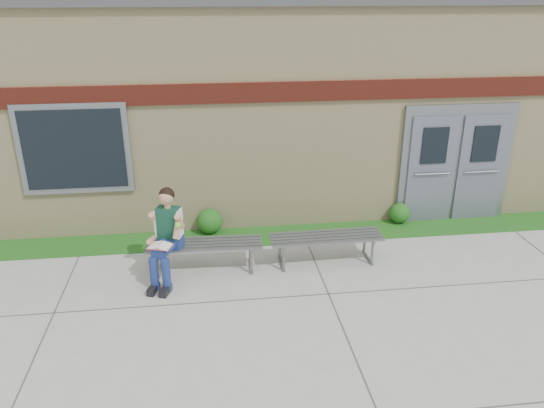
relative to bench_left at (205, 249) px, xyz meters
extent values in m
plane|color=#9E9E99|center=(0.83, -1.50, -0.37)|extent=(80.00, 80.00, 0.00)
cube|color=#1B5215|center=(0.83, 1.10, -0.36)|extent=(16.00, 0.80, 0.02)
cube|color=beige|center=(0.83, 4.50, 1.63)|extent=(16.00, 6.00, 4.00)
cube|color=maroon|center=(0.83, 1.47, 2.23)|extent=(16.00, 0.06, 0.35)
cube|color=slate|center=(-2.17, 1.46, 1.33)|extent=(1.90, 0.08, 1.60)
cube|color=black|center=(-2.17, 1.42, 1.33)|extent=(1.70, 0.04, 1.40)
cube|color=slate|center=(4.83, 1.46, 0.78)|extent=(2.20, 0.08, 2.30)
cube|color=slate|center=(4.33, 1.41, 0.68)|extent=(0.92, 0.06, 2.10)
cube|color=slate|center=(5.33, 1.41, 0.68)|extent=(0.92, 0.06, 2.10)
cube|color=slate|center=(0.00, 0.00, 0.09)|extent=(1.87, 0.60, 0.04)
cube|color=slate|center=(-0.74, 0.00, -0.16)|extent=(0.07, 0.52, 0.42)
cube|color=slate|center=(0.74, 0.00, -0.16)|extent=(0.07, 0.52, 0.42)
cube|color=slate|center=(2.00, 0.00, 0.09)|extent=(1.87, 0.55, 0.04)
cube|color=slate|center=(1.25, 0.00, -0.16)|extent=(0.06, 0.52, 0.42)
cube|color=slate|center=(2.75, 0.00, -0.16)|extent=(0.06, 0.52, 0.42)
cube|color=navy|center=(-0.53, -0.05, 0.20)|extent=(0.43, 0.37, 0.17)
cube|color=#0E3429|center=(-0.54, -0.07, 0.53)|extent=(0.40, 0.32, 0.50)
sphere|color=tan|center=(-0.54, -0.08, 0.97)|extent=(0.29, 0.29, 0.23)
sphere|color=black|center=(-0.53, -0.06, 0.99)|extent=(0.30, 0.30, 0.24)
cylinder|color=navy|center=(-0.71, -0.29, 0.22)|extent=(0.30, 0.49, 0.16)
cylinder|color=navy|center=(-0.53, -0.35, 0.22)|extent=(0.30, 0.49, 0.16)
cylinder|color=navy|center=(-0.78, -0.54, -0.10)|extent=(0.13, 0.13, 0.54)
cylinder|color=navy|center=(-0.59, -0.61, -0.10)|extent=(0.13, 0.13, 0.54)
cube|color=black|center=(-0.80, -0.62, -0.32)|extent=(0.19, 0.30, 0.11)
cube|color=black|center=(-0.61, -0.68, -0.32)|extent=(0.19, 0.30, 0.11)
cylinder|color=tan|center=(-0.75, -0.07, 0.60)|extent=(0.17, 0.26, 0.29)
cylinder|color=tan|center=(-0.36, -0.20, 0.60)|extent=(0.17, 0.26, 0.29)
cube|color=white|center=(-0.66, -0.44, 0.33)|extent=(0.40, 0.33, 0.02)
cube|color=#C24959|center=(-0.66, -0.44, 0.31)|extent=(0.40, 0.34, 0.01)
sphere|color=#7BD338|center=(-0.38, -0.35, 0.61)|extent=(0.09, 0.09, 0.09)
sphere|color=#1B5215|center=(0.10, 1.35, -0.12)|extent=(0.47, 0.47, 0.47)
sphere|color=#1B5215|center=(3.77, 1.35, -0.15)|extent=(0.40, 0.40, 0.40)
camera|label=1|loc=(0.12, -7.72, 3.96)|focal=35.00mm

